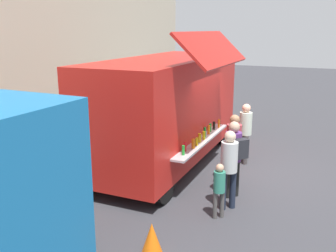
# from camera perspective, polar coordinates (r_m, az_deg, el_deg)

# --- Properties ---
(ground_plane) EXTENTS (60.00, 60.00, 0.00)m
(ground_plane) POSITION_cam_1_polar(r_m,az_deg,el_deg) (10.53, 10.19, -6.49)
(ground_plane) COLOR #38383D
(food_truck_main) EXTENTS (6.27, 3.07, 3.67)m
(food_truck_main) POSITION_cam_1_polar(r_m,az_deg,el_deg) (10.50, -0.08, 2.90)
(food_truck_main) COLOR red
(food_truck_main) RESTS_ON ground
(traffic_cone_orange) EXTENTS (0.36, 0.36, 0.55)m
(traffic_cone_orange) POSITION_cam_1_polar(r_m,az_deg,el_deg) (6.70, -2.46, -16.58)
(traffic_cone_orange) COLOR orange
(traffic_cone_orange) RESTS_ON ground
(trash_bin) EXTENTS (0.60, 0.60, 1.02)m
(trash_bin) POSITION_cam_1_polar(r_m,az_deg,el_deg) (15.45, -1.45, 2.47)
(trash_bin) COLOR #2B6638
(trash_bin) RESTS_ON ground
(customer_front_ordering) EXTENTS (0.57, 0.36, 1.74)m
(customer_front_ordering) POSITION_cam_1_polar(r_m,az_deg,el_deg) (9.28, 9.87, -2.61)
(customer_front_ordering) COLOR black
(customer_front_ordering) RESTS_ON ground
(customer_mid_with_backpack) EXTENTS (0.54, 0.56, 1.77)m
(customer_mid_with_backpack) POSITION_cam_1_polar(r_m,az_deg,el_deg) (8.49, 9.99, -3.90)
(customer_mid_with_backpack) COLOR black
(customer_mid_with_backpack) RESTS_ON ground
(customer_rear_waiting) EXTENTS (0.35, 0.35, 1.72)m
(customer_rear_waiting) POSITION_cam_1_polar(r_m,az_deg,el_deg) (7.95, 9.23, -5.56)
(customer_rear_waiting) COLOR #1D2436
(customer_rear_waiting) RESTS_ON ground
(customer_extra_browsing) EXTENTS (0.35, 0.35, 1.72)m
(customer_extra_browsing) POSITION_cam_1_polar(r_m,az_deg,el_deg) (10.78, 11.64, -0.32)
(customer_extra_browsing) COLOR #494444
(customer_extra_browsing) RESTS_ON ground
(child_near_queue) EXTENTS (0.24, 0.24, 1.16)m
(child_near_queue) POSITION_cam_1_polar(r_m,az_deg,el_deg) (7.66, 7.77, -9.00)
(child_near_queue) COLOR #4B4745
(child_near_queue) RESTS_ON ground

